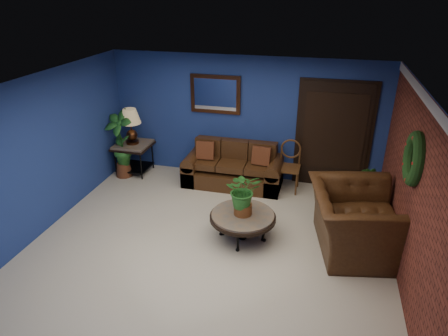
% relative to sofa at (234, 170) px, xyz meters
% --- Properties ---
extents(floor, '(5.50, 5.50, 0.00)m').
position_rel_sofa_xyz_m(floor, '(0.12, -2.07, -0.29)').
color(floor, beige).
rests_on(floor, ground).
extents(wall_back, '(5.50, 0.04, 2.50)m').
position_rel_sofa_xyz_m(wall_back, '(0.12, 0.43, 0.96)').
color(wall_back, navy).
rests_on(wall_back, ground).
extents(wall_left, '(0.04, 5.00, 2.50)m').
position_rel_sofa_xyz_m(wall_left, '(-2.63, -2.07, 0.96)').
color(wall_left, navy).
rests_on(wall_left, ground).
extents(wall_right_brick, '(0.04, 5.00, 2.50)m').
position_rel_sofa_xyz_m(wall_right_brick, '(2.87, -2.07, 0.96)').
color(wall_right_brick, maroon).
rests_on(wall_right_brick, ground).
extents(ceiling, '(5.50, 5.00, 0.02)m').
position_rel_sofa_xyz_m(ceiling, '(0.12, -2.07, 2.21)').
color(ceiling, silver).
rests_on(ceiling, wall_back).
extents(crown_molding, '(0.03, 5.00, 0.14)m').
position_rel_sofa_xyz_m(crown_molding, '(2.84, -2.07, 2.14)').
color(crown_molding, white).
rests_on(crown_molding, wall_right_brick).
extents(wall_mirror, '(1.02, 0.06, 0.77)m').
position_rel_sofa_xyz_m(wall_mirror, '(-0.48, 0.39, 1.43)').
color(wall_mirror, '#452311').
rests_on(wall_mirror, wall_back).
extents(closet_door, '(1.44, 0.06, 2.18)m').
position_rel_sofa_xyz_m(closet_door, '(1.87, 0.40, 0.76)').
color(closet_door, black).
rests_on(closet_door, wall_back).
extents(wreath, '(0.16, 0.72, 0.72)m').
position_rel_sofa_xyz_m(wreath, '(2.81, -2.02, 1.41)').
color(wreath, black).
rests_on(wreath, wall_right_brick).
extents(sofa, '(1.94, 0.84, 0.87)m').
position_rel_sofa_xyz_m(sofa, '(0.00, 0.00, 0.00)').
color(sofa, '#402612').
rests_on(sofa, ground).
extents(coffee_table, '(1.04, 1.04, 0.45)m').
position_rel_sofa_xyz_m(coffee_table, '(0.58, -1.86, 0.10)').
color(coffee_table, '#56514B').
rests_on(coffee_table, ground).
extents(end_table, '(0.73, 0.73, 0.67)m').
position_rel_sofa_xyz_m(end_table, '(-2.18, -0.02, 0.23)').
color(end_table, '#56514B').
rests_on(end_table, ground).
extents(table_lamp, '(0.43, 0.43, 0.72)m').
position_rel_sofa_xyz_m(table_lamp, '(-2.18, -0.02, 0.85)').
color(table_lamp, '#452311').
rests_on(table_lamp, end_table).
extents(side_chair, '(0.43, 0.43, 1.00)m').
position_rel_sofa_xyz_m(side_chair, '(1.10, 0.05, 0.28)').
color(side_chair, '#563818').
rests_on(side_chair, ground).
extents(armchair, '(1.56, 1.71, 0.97)m').
position_rel_sofa_xyz_m(armchair, '(2.27, -1.70, 0.20)').
color(armchair, '#402612').
rests_on(armchair, ground).
extents(coffee_plant, '(0.65, 0.60, 0.72)m').
position_rel_sofa_xyz_m(coffee_plant, '(0.58, -1.86, 0.56)').
color(coffee_plant, brown).
rests_on(coffee_plant, coffee_table).
extents(floor_plant, '(0.46, 0.41, 0.85)m').
position_rel_sofa_xyz_m(floor_plant, '(2.47, -0.38, 0.16)').
color(floor_plant, brown).
rests_on(floor_plant, ground).
extents(tall_plant, '(0.73, 0.60, 1.44)m').
position_rel_sofa_xyz_m(tall_plant, '(-2.33, -0.24, 0.49)').
color(tall_plant, brown).
rests_on(tall_plant, ground).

